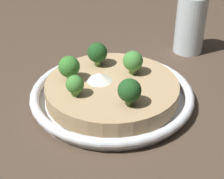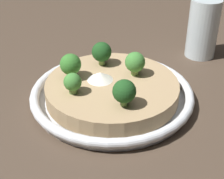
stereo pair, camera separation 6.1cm
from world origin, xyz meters
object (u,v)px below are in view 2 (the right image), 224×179
Objects in this scene: broccoli_back_left at (71,65)px; broccoli_right at (135,63)px; drinking_glass at (203,28)px; broccoli_left at (73,83)px; broccoli_front at (124,92)px; broccoli_back at (102,52)px; risotto_bowl at (112,92)px.

broccoli_right is (0.11, -0.03, -0.00)m from broccoli_back_left.
broccoli_right is 0.22m from drinking_glass.
broccoli_front is (0.07, -0.06, 0.01)m from broccoli_left.
drinking_glass is at bearing 7.95° from broccoli_back.
broccoli_back_left is 0.32m from drinking_glass.
broccoli_left is 0.05m from broccoli_back_left.
broccoli_back is 0.14m from broccoli_front.
broccoli_back and broccoli_front have the same top height.
broccoli_right is at bearing 14.17° from risotto_bowl.
broccoli_left is at bearing -172.79° from risotto_bowl.
broccoli_left reaches higher than risotto_bowl.
broccoli_front is 0.13m from broccoli_back_left.
risotto_bowl is 0.08m from broccoli_back.
drinking_glass is (0.32, 0.11, 0.01)m from broccoli_left.
broccoli_front is 0.31m from drinking_glass.
broccoli_back reaches higher than risotto_bowl.
broccoli_left is 0.80× the size of broccoli_back_left.
broccoli_back_left is (-0.06, 0.04, 0.05)m from risotto_bowl.
risotto_bowl is 6.60× the size of broccoli_right.
risotto_bowl is 6.45× the size of broccoli_front.
broccoli_back is 0.35× the size of drinking_glass.
risotto_bowl is at bearing -33.97° from broccoli_back_left.
broccoli_left is 0.09m from broccoli_front.
drinking_glass is (0.26, 0.18, 0.00)m from broccoli_front.
broccoli_right is at bearing 10.04° from broccoli_left.
risotto_bowl is 0.07m from broccoli_right.
broccoli_front is 0.35× the size of drinking_glass.
broccoli_back is at bearing 85.82° from risotto_bowl.
drinking_glass is (0.25, 0.11, 0.05)m from risotto_bowl.
drinking_glass reaches higher than broccoli_back_left.
broccoli_back_left is at bearing -168.56° from drinking_glass.
broccoli_back_left is at bearing 164.95° from broccoli_right.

